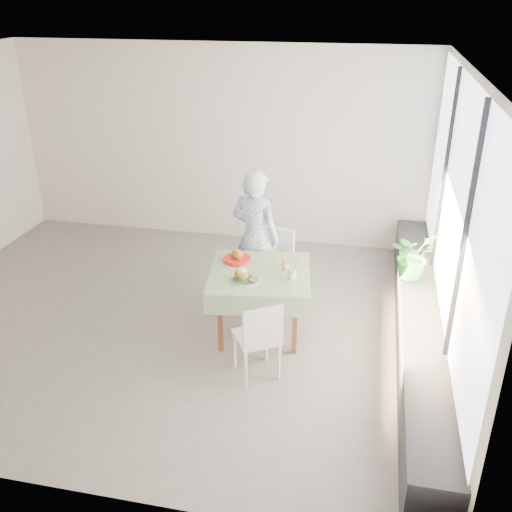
% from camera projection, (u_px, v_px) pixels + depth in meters
% --- Properties ---
extents(floor, '(6.00, 6.00, 0.00)m').
position_uv_depth(floor, '(165.00, 318.00, 6.56)').
color(floor, slate).
rests_on(floor, ground).
extents(ceiling, '(6.00, 6.00, 0.00)m').
position_uv_depth(ceiling, '(145.00, 63.00, 5.36)').
color(ceiling, white).
rests_on(ceiling, ground).
extents(wall_back, '(6.00, 0.02, 2.80)m').
position_uv_depth(wall_back, '(219.00, 145.00, 8.17)').
color(wall_back, silver).
rests_on(wall_back, ground).
extents(wall_front, '(6.00, 0.02, 2.80)m').
position_uv_depth(wall_front, '(18.00, 331.00, 3.75)').
color(wall_front, silver).
rests_on(wall_front, ground).
extents(wall_right, '(0.02, 5.00, 2.80)m').
position_uv_depth(wall_right, '(455.00, 226.00, 5.39)').
color(wall_right, silver).
rests_on(wall_right, ground).
extents(window_pane, '(0.01, 4.80, 2.18)m').
position_uv_depth(window_pane, '(455.00, 201.00, 5.29)').
color(window_pane, '#D1E0F9').
rests_on(window_pane, ground).
extents(window_ledge, '(0.40, 4.80, 0.50)m').
position_uv_depth(window_ledge, '(418.00, 327.00, 5.92)').
color(window_ledge, black).
rests_on(window_ledge, ground).
extents(cafe_table, '(1.18, 1.18, 0.74)m').
position_uv_depth(cafe_table, '(260.00, 295.00, 6.10)').
color(cafe_table, brown).
rests_on(cafe_table, ground).
extents(chair_far, '(0.53, 0.53, 0.91)m').
position_uv_depth(chair_far, '(270.00, 281.00, 6.77)').
color(chair_far, white).
rests_on(chair_far, ground).
extents(chair_near, '(0.54, 0.54, 0.83)m').
position_uv_depth(chair_near, '(257.00, 352.00, 5.51)').
color(chair_near, white).
rests_on(chair_near, ground).
extents(diner, '(0.68, 0.55, 1.64)m').
position_uv_depth(diner, '(255.00, 237.00, 6.62)').
color(diner, '#81A3CF').
rests_on(diner, ground).
extents(main_dish, '(0.30, 0.30, 0.15)m').
position_uv_depth(main_dish, '(243.00, 277.00, 5.77)').
color(main_dish, white).
rests_on(main_dish, cafe_table).
extents(juice_cup_orange, '(0.08, 0.08, 0.24)m').
position_uv_depth(juice_cup_orange, '(286.00, 264.00, 6.02)').
color(juice_cup_orange, white).
rests_on(juice_cup_orange, cafe_table).
extents(juice_cup_lemonade, '(0.09, 0.09, 0.26)m').
position_uv_depth(juice_cup_lemonade, '(292.00, 273.00, 5.82)').
color(juice_cup_lemonade, white).
rests_on(juice_cup_lemonade, cafe_table).
extents(second_dish, '(0.30, 0.30, 0.14)m').
position_uv_depth(second_dish, '(237.00, 258.00, 6.19)').
color(second_dish, red).
rests_on(second_dish, cafe_table).
extents(potted_plant, '(0.65, 0.65, 0.55)m').
position_uv_depth(potted_plant, '(413.00, 255.00, 6.28)').
color(potted_plant, '#2E822B').
rests_on(potted_plant, window_ledge).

